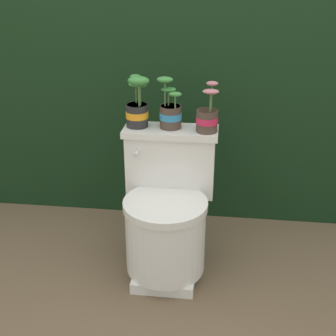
# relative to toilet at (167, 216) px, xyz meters

# --- Properties ---
(ground_plane) EXTENTS (12.00, 12.00, 0.00)m
(ground_plane) POSITION_rel_toilet_xyz_m (0.01, -0.06, -0.31)
(ground_plane) COLOR brown
(hedge_backdrop) EXTENTS (4.15, 0.66, 1.60)m
(hedge_backdrop) POSITION_rel_toilet_xyz_m (0.01, 0.87, 0.50)
(hedge_backdrop) COLOR black
(hedge_backdrop) RESTS_ON ground
(toilet) EXTENTS (0.45, 0.49, 0.69)m
(toilet) POSITION_rel_toilet_xyz_m (0.00, 0.00, 0.00)
(toilet) COLOR white
(toilet) RESTS_ON ground
(potted_plant_left) EXTENTS (0.12, 0.12, 0.25)m
(potted_plant_left) POSITION_rel_toilet_xyz_m (-0.16, 0.16, 0.48)
(potted_plant_left) COLOR #262628
(potted_plant_left) RESTS_ON toilet
(potted_plant_midleft) EXTENTS (0.12, 0.11, 0.25)m
(potted_plant_midleft) POSITION_rel_toilet_xyz_m (-0.00, 0.16, 0.47)
(potted_plant_midleft) COLOR #47382D
(potted_plant_midleft) RESTS_ON toilet
(potted_plant_middle) EXTENTS (0.10, 0.10, 0.23)m
(potted_plant_middle) POSITION_rel_toilet_xyz_m (0.17, 0.13, 0.46)
(potted_plant_middle) COLOR #47382D
(potted_plant_middle) RESTS_ON toilet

